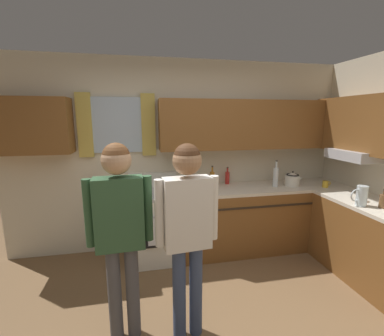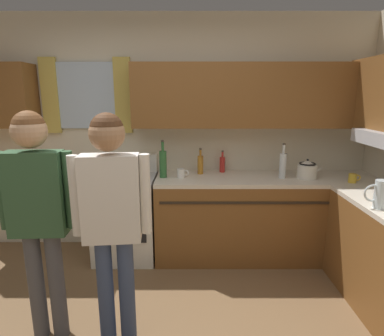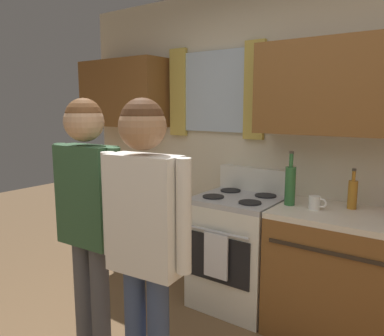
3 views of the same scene
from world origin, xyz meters
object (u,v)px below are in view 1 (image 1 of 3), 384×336
Objects in this scene: bottle_squat_brown at (384,201)px; bottle_sauce_red at (227,177)px; mug_mustard_yellow at (326,184)px; water_pitcher at (361,196)px; stovetop_kettle at (292,179)px; cup_terracotta at (362,198)px; stove_oven at (155,224)px; bottle_wine_green at (186,179)px; bottle_oil_amber at (212,178)px; adult_in_plaid at (187,221)px; mug_ceramic_white at (201,187)px; adult_left at (120,221)px; bottle_tall_clear at (276,176)px.

bottle_sauce_red is at bearing 134.91° from bottle_squat_brown.
mug_mustard_yellow is 0.55× the size of water_pitcher.
bottle_sauce_red is at bearing 162.20° from stovetop_kettle.
stove_oven is at bearing 160.12° from cup_terracotta.
stovetop_kettle is (1.50, -0.04, -0.06)m from bottle_wine_green.
bottle_squat_brown is 1.71× the size of mug_mustard_yellow.
water_pitcher is at bearing -74.94° from stovetop_kettle.
stovetop_kettle is (1.11, -0.19, -0.01)m from bottle_oil_amber.
bottle_wine_green is 1.33m from adult_in_plaid.
cup_terracotta is 1.88m from mug_ceramic_white.
bottle_wine_green is (-0.64, -0.24, 0.06)m from bottle_sauce_red.
cup_terracotta is 0.07× the size of adult_left.
bottle_squat_brown is 2.20m from bottle_wine_green.
bottle_oil_amber is 0.78× the size of bottle_tall_clear.
stove_oven is 0.77m from mug_ceramic_white.
stovetop_kettle is 0.17× the size of adult_left.
bottle_oil_amber is at bearing 166.55° from mug_mustard_yellow.
bottle_oil_amber reaches higher than mug_mustard_yellow.
bottle_squat_brown is 0.52× the size of bottle_wine_green.
adult_left is at bearing -152.16° from stovetop_kettle.
bottle_sauce_red is (-1.28, 1.29, 0.02)m from bottle_squat_brown.
stove_oven is 2.38m from mug_mustard_yellow.
adult_left reaches higher than cup_terracotta.
bottle_tall_clear is 2.92× the size of mug_ceramic_white.
bottle_tall_clear is at bearing -1.49° from bottle_wine_green.
adult_left is (-0.33, -1.24, 0.58)m from stove_oven.
bottle_squat_brown is 1.95m from bottle_oil_amber.
bottle_wine_green is at bearing 58.77° from adult_left.
bottle_sauce_red is 0.90m from stovetop_kettle.
bottle_squat_brown is 0.93× the size of water_pitcher.
water_pitcher is at bearing -138.90° from cup_terracotta.
stove_oven is 1.20m from bottle_sauce_red.
stove_oven is 4.02× the size of stovetop_kettle.
cup_terracotta is 2.17m from adult_in_plaid.
bottle_squat_brown is at bearing -56.22° from bottle_tall_clear.
bottle_sauce_red reaches higher than bottle_squat_brown.
adult_in_plaid reaches higher than cup_terracotta.
adult_in_plaid is (-2.12, -1.10, 0.09)m from mug_mustard_yellow.
bottle_oil_amber is 0.17× the size of adult_in_plaid.
adult_left is 0.53m from adult_in_plaid.
stove_oven is 9.15× the size of mug_mustard_yellow.
bottle_oil_amber reaches higher than stovetop_kettle.
stovetop_kettle is at bearing -1.45° from bottle_wine_green.
adult_in_plaid is at bearing -81.59° from stove_oven.
cup_terracotta is at bearing -91.37° from mug_mustard_yellow.
stovetop_kettle is at bearing -1.24° from bottle_tall_clear.
water_pitcher is (2.16, -0.96, 0.54)m from stove_oven.
adult_in_plaid is (-2.15, -0.26, 0.06)m from bottle_squat_brown.
mug_ceramic_white reaches higher than mug_mustard_yellow.
bottle_oil_amber is 1.12m from stovetop_kettle.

